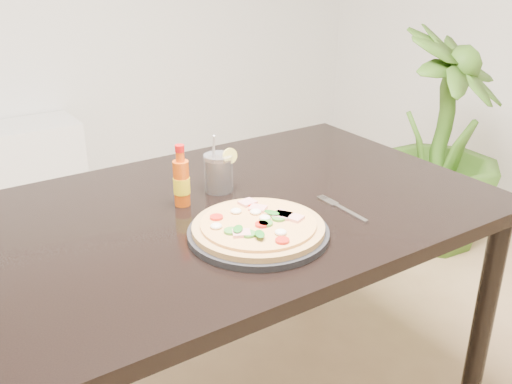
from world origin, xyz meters
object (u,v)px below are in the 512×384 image
plate (258,233)px  fork (340,207)px  hot_sauce_bottle (181,182)px  cola_cup (219,174)px  pizza (258,226)px  houseplant (442,142)px  dining_table (232,232)px

plate → fork: plate is taller
hot_sauce_bottle → cola_cup: cola_cup is taller
plate → hot_sauce_bottle: size_ratio=2.02×
pizza → hot_sauce_bottle: (-0.07, 0.26, 0.04)m
cola_cup → houseplant: (1.45, 0.38, -0.28)m
cola_cup → pizza: bearing=-101.6°
pizza → cola_cup: bearing=78.4°
hot_sauce_bottle → fork: size_ratio=0.89×
dining_table → hot_sauce_bottle: size_ratio=8.34×
plate → cola_cup: bearing=78.3°
fork → plate: bearing=-177.4°
pizza → houseplant: (1.51, 0.67, -0.25)m
hot_sauce_bottle → cola_cup: size_ratio=0.97×
plate → fork: 0.27m
cola_cup → fork: size_ratio=0.92×
dining_table → cola_cup: (0.02, 0.10, 0.13)m
hot_sauce_bottle → fork: hot_sauce_bottle is taller
plate → dining_table: bearing=78.3°
cola_cup → hot_sauce_bottle: bearing=-166.8°
hot_sauce_bottle → plate: bearing=-75.1°
houseplant → fork: bearing=-151.9°
pizza → fork: pizza is taller
dining_table → plate: size_ratio=4.14×
dining_table → fork: 0.30m
dining_table → plate: 0.21m
pizza → hot_sauce_bottle: hot_sauce_bottle is taller
plate → cola_cup: size_ratio=1.95×
pizza → fork: (0.27, 0.01, -0.02)m
plate → hot_sauce_bottle: bearing=104.9°
dining_table → pizza: (-0.04, -0.19, 0.11)m
pizza → fork: size_ratio=1.68×
pizza → houseplant: bearing=24.0°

